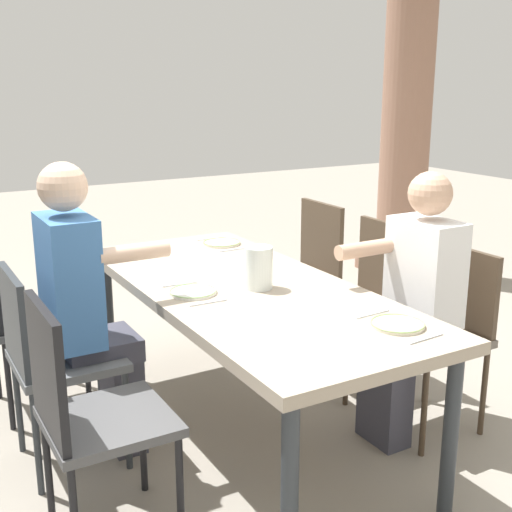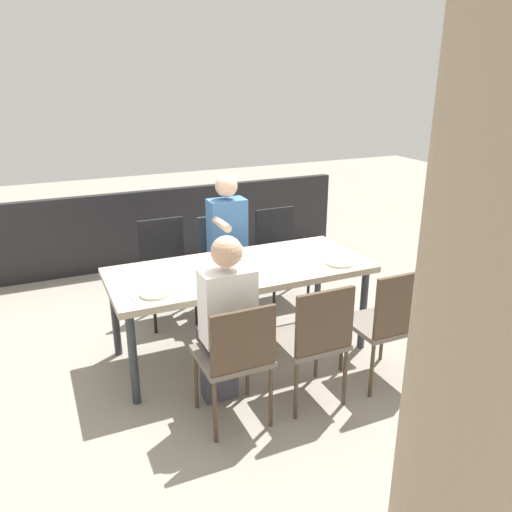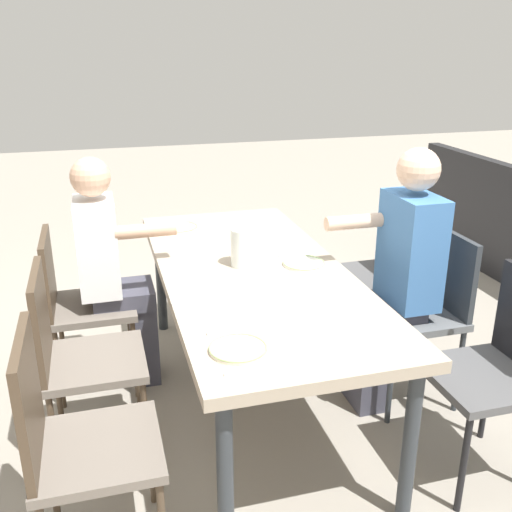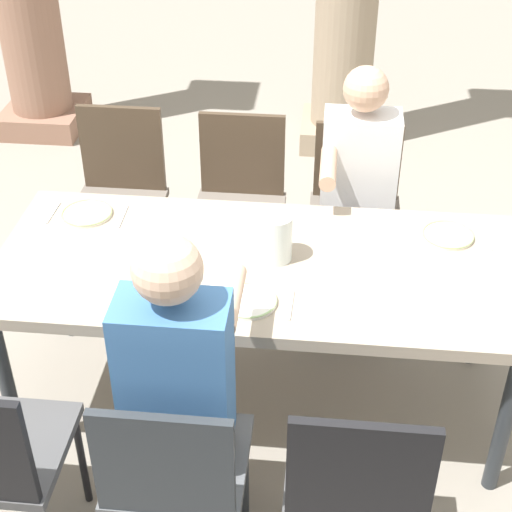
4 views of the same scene
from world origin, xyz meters
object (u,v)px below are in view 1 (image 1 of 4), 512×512
Objects in this scene: chair_west_north at (305,266)px; chair_west_south at (19,310)px; plate_2 at (397,324)px; chair_mid_north at (367,292)px; chair_east_north at (441,324)px; plate_0 at (222,243)px; diner_woman_green at (86,306)px; stone_column_near at (407,113)px; chair_mid_south at (48,352)px; water_pitcher at (258,270)px; diner_man_white at (412,300)px; dining_table at (246,298)px; chair_east_south at (84,408)px; plate_1 at (193,292)px.

chair_west_south is (-0.00, -1.72, 0.01)m from chair_west_north.
plate_2 is at bearing 36.03° from chair_west_south.
chair_west_south is at bearing -143.97° from plate_2.
chair_mid_north reaches higher than plate_2.
chair_east_north is at bearing 55.74° from chair_west_south.
diner_woman_green is at bearing -58.77° from plate_0.
chair_west_north is 0.33× the size of stone_column_near.
diner_woman_green is (-0.56, -1.54, 0.19)m from chair_east_north.
chair_mid_south is 0.68× the size of diner_woman_green.
stone_column_near is 14.71× the size of water_pitcher.
chair_west_north is at bearing 170.10° from diner_man_white.
plate_2 reaches higher than dining_table.
stone_column_near is (-2.18, 1.89, 0.71)m from diner_man_white.
chair_mid_south reaches higher than dining_table.
diner_woman_green reaches higher than chair_mid_south.
chair_west_north is at bearing 90.00° from chair_west_south.
chair_east_north is 2.89m from stone_column_near.
water_pitcher is (0.06, 0.03, 0.15)m from dining_table.
diner_man_white is at bearing 67.42° from diner_woman_green.
water_pitcher is (1.85, -2.52, -0.55)m from stone_column_near.
diner_man_white is at bearing -41.05° from stone_column_near.
chair_mid_north is 0.92m from water_pitcher.
plate_0 is at bearing -133.74° from chair_mid_north.
dining_table is at bearing 75.45° from diner_woman_green.
stone_column_near is at bearing 122.51° from chair_east_south.
diner_man_white is at bearing 19.26° from plate_0.
diner_man_white is at bearing 59.98° from dining_table.
chair_east_north is at bearing 68.56° from water_pitcher.
diner_man_white is (0.56, -0.20, 0.15)m from chair_mid_north.
stone_column_near is at bearing 125.08° from dining_table.
water_pitcher is at bearing -111.44° from chair_east_north.
chair_east_south is 1.62m from plate_0.
water_pitcher is (-0.68, -0.22, 0.08)m from plate_2.
chair_east_south is 4.39× the size of plate_0.
water_pitcher is at bearing 75.79° from plate_1.
chair_mid_south is at bearing -105.13° from water_pitcher.
chair_west_north is at bearing 179.82° from chair_mid_north.
plate_0 is at bearing 164.16° from water_pitcher.
chair_mid_south is 0.32× the size of stone_column_near.
chair_mid_north is 4.37× the size of plate_2.
chair_west_north is 1.01× the size of chair_west_south.
chair_mid_north is 1.56m from diner_woman_green.
chair_mid_south is (0.60, 0.00, 0.00)m from chair_west_south.
water_pitcher reaches higher than plate_2.
dining_table is 2.24× the size of chair_west_north.
stone_column_near reaches higher than plate_0.
water_pitcher is at bearing 28.59° from dining_table.
chair_east_south is 1.53m from diner_man_white.
dining_table is 2.20× the size of chair_east_south.
dining_table is at bearing 113.98° from chair_east_south.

